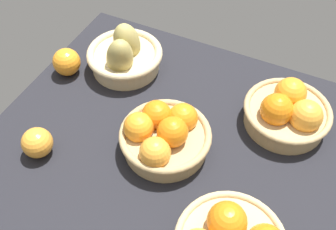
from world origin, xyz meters
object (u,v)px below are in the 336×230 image
(basket_center, at_px, (164,135))
(basket_near_left, at_px, (288,112))
(loose_orange_front_gap, at_px, (67,62))
(loose_orange_back_gap, at_px, (37,143))
(basket_near_right_pears, at_px, (125,56))

(basket_center, xyz_separation_m, basket_near_left, (-0.24, -0.19, -0.00))
(loose_orange_front_gap, height_order, loose_orange_back_gap, loose_orange_front_gap)
(basket_near_right_pears, height_order, basket_center, basket_near_right_pears)
(loose_orange_front_gap, bearing_deg, basket_near_right_pears, -149.22)
(loose_orange_back_gap, bearing_deg, basket_center, -151.70)
(basket_near_right_pears, distance_m, loose_orange_front_gap, 0.16)
(loose_orange_back_gap, bearing_deg, basket_near_left, -146.26)
(basket_center, xyz_separation_m, loose_orange_front_gap, (0.35, -0.11, -0.01))
(basket_center, distance_m, loose_orange_front_gap, 0.37)
(basket_near_right_pears, xyz_separation_m, basket_near_left, (-0.45, 0.01, -0.00))
(basket_near_left, xyz_separation_m, loose_orange_back_gap, (0.49, 0.33, -0.01))
(basket_near_right_pears, height_order, loose_orange_front_gap, basket_near_right_pears)
(basket_near_right_pears, bearing_deg, loose_orange_back_gap, 83.15)
(basket_center, height_order, loose_orange_front_gap, basket_center)
(loose_orange_front_gap, bearing_deg, basket_near_left, -172.66)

